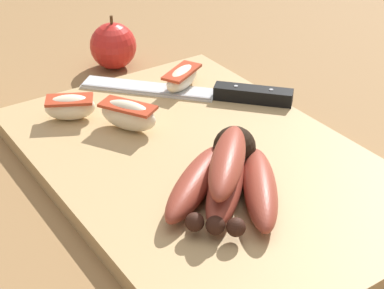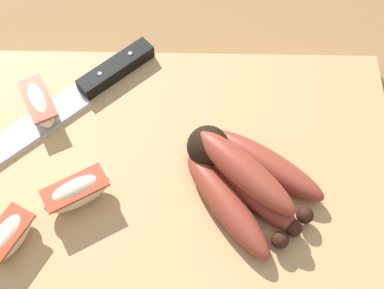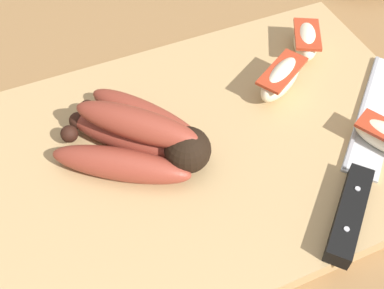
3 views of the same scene
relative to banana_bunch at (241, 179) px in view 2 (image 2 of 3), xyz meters
name	(u,v)px [view 2 (image 2 of 3)]	position (x,y,z in m)	size (l,w,h in m)	color
ground_plane	(196,178)	(-0.05, 0.02, -0.04)	(6.00, 6.00, 0.00)	olive
cutting_board	(178,171)	(-0.07, 0.02, -0.03)	(0.48, 0.32, 0.02)	tan
banana_bunch	(241,179)	(0.00, 0.00, 0.00)	(0.16, 0.16, 0.06)	black
chefs_knife	(83,92)	(-0.18, 0.12, -0.01)	(0.23, 0.21, 0.02)	silver
apple_wedge_near	(76,193)	(-0.17, -0.02, 0.00)	(0.08, 0.06, 0.04)	#F4E5C1
apple_wedge_middle	(8,235)	(-0.23, -0.06, 0.00)	(0.05, 0.07, 0.03)	#F4E5C1
apple_wedge_far	(38,103)	(-0.23, 0.09, -0.01)	(0.06, 0.07, 0.03)	#F4E5C1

